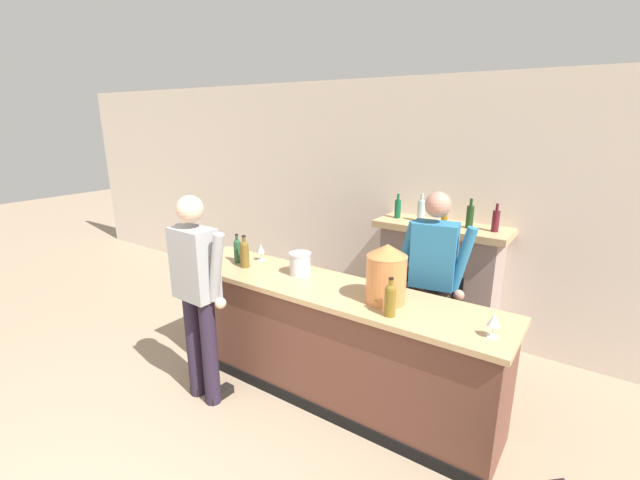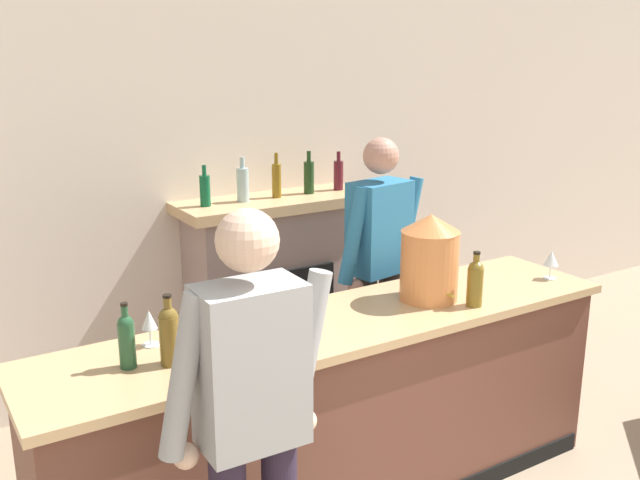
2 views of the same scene
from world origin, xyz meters
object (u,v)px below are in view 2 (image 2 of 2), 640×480
(fireplace_stone, at_px, (276,286))
(wine_bottle_riesling_slim, at_px, (475,281))
(wine_bottle_merlot_tall, at_px, (169,333))
(wine_glass_front_right, at_px, (551,259))
(wine_glass_by_dispenser, at_px, (149,322))
(person_customer, at_px, (252,430))
(copper_dispenser, at_px, (430,257))
(person_bartender, at_px, (379,269))
(ice_bucket_steel, at_px, (269,307))
(wine_bottle_rose_blush, at_px, (127,339))

(fireplace_stone, height_order, wine_bottle_riesling_slim, fireplace_stone)
(wine_bottle_merlot_tall, height_order, wine_glass_front_right, wine_bottle_merlot_tall)
(wine_glass_by_dispenser, bearing_deg, fireplace_stone, 44.57)
(person_customer, height_order, copper_dispenser, person_customer)
(person_bartender, height_order, ice_bucket_steel, person_bartender)
(ice_bucket_steel, xyz_separation_m, wine_bottle_rose_blush, (-0.69, -0.08, 0.03))
(person_customer, distance_m, copper_dispenser, 1.51)
(wine_bottle_riesling_slim, bearing_deg, wine_glass_front_right, 7.82)
(fireplace_stone, height_order, wine_glass_front_right, fireplace_stone)
(wine_glass_front_right, distance_m, wine_glass_by_dispenser, 2.23)
(wine_glass_front_right, bearing_deg, person_customer, -165.68)
(person_bartender, xyz_separation_m, wine_bottle_rose_blush, (-1.70, -0.59, 0.15))
(wine_bottle_riesling_slim, bearing_deg, copper_dispenser, 123.75)
(fireplace_stone, distance_m, copper_dispenser, 1.59)
(fireplace_stone, height_order, person_customer, person_customer)
(person_bartender, xyz_separation_m, wine_bottle_merlot_tall, (-1.54, -0.65, 0.16))
(copper_dispenser, relative_size, wine_bottle_riesling_slim, 1.59)
(wine_bottle_merlot_tall, bearing_deg, wine_glass_front_right, -1.63)
(wine_glass_by_dispenser, bearing_deg, wine_bottle_rose_blush, -132.49)
(person_customer, distance_m, wine_glass_by_dispenser, 0.85)
(fireplace_stone, xyz_separation_m, ice_bucket_steel, (-0.78, -1.38, 0.44))
(ice_bucket_steel, relative_size, wine_glass_by_dispenser, 1.20)
(person_bartender, distance_m, wine_bottle_riesling_slim, 0.82)
(wine_bottle_riesling_slim, height_order, wine_glass_front_right, wine_bottle_riesling_slim)
(person_customer, height_order, wine_bottle_riesling_slim, person_customer)
(wine_bottle_merlot_tall, bearing_deg, person_bartender, 22.86)
(ice_bucket_steel, relative_size, wine_bottle_rose_blush, 0.71)
(fireplace_stone, xyz_separation_m, wine_bottle_riesling_slim, (0.23, -1.68, 0.47))
(wine_glass_front_right, bearing_deg, wine_bottle_riesling_slim, -172.18)
(wine_glass_front_right, bearing_deg, wine_glass_by_dispenser, 172.53)
(copper_dispenser, relative_size, ice_bucket_steel, 2.27)
(wine_bottle_rose_blush, relative_size, wine_glass_by_dispenser, 1.69)
(wine_bottle_merlot_tall, bearing_deg, wine_bottle_riesling_slim, -5.72)
(person_bartender, distance_m, copper_dispenser, 0.67)
(fireplace_stone, bearing_deg, wine_bottle_riesling_slim, -82.18)
(person_bartender, height_order, wine_glass_front_right, person_bartender)
(wine_bottle_merlot_tall, bearing_deg, wine_bottle_rose_blush, 157.82)
(wine_glass_front_right, bearing_deg, wine_bottle_merlot_tall, 178.37)
(fireplace_stone, bearing_deg, wine_glass_by_dispenser, -135.43)
(wine_bottle_merlot_tall, bearing_deg, fireplace_stone, 49.34)
(wine_bottle_riesling_slim, bearing_deg, wine_bottle_merlot_tall, 174.28)
(wine_bottle_merlot_tall, distance_m, wine_glass_by_dispenser, 0.23)
(wine_bottle_rose_blush, bearing_deg, wine_glass_by_dispenser, 47.51)
(wine_glass_by_dispenser, bearing_deg, wine_glass_front_right, -7.47)
(wine_glass_front_right, bearing_deg, ice_bucket_steel, 173.06)
(ice_bucket_steel, relative_size, wine_bottle_riesling_slim, 0.70)
(copper_dispenser, distance_m, wine_bottle_merlot_tall, 1.41)
(fireplace_stone, relative_size, person_customer, 0.90)
(wine_bottle_rose_blush, distance_m, wine_bottle_merlot_tall, 0.17)
(fireplace_stone, distance_m, wine_glass_front_right, 1.88)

